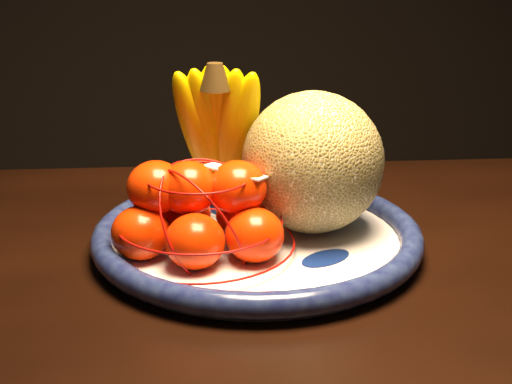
{
  "coord_description": "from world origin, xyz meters",
  "views": [
    {
      "loc": [
        -0.25,
        -0.61,
        1.13
      ],
      "look_at": [
        -0.13,
        0.21,
        0.85
      ],
      "focal_mm": 50.0,
      "sensor_mm": 36.0,
      "label": 1
    }
  ],
  "objects": [
    {
      "name": "dining_table",
      "position": [
        -0.11,
        0.09,
        0.69
      ],
      "size": [
        1.62,
        1.05,
        0.78
      ],
      "rotation": [
        0.0,
        0.0,
        -0.08
      ],
      "color": "black",
      "rests_on": "ground"
    },
    {
      "name": "cantaloupe",
      "position": [
        -0.05,
        0.21,
        0.88
      ],
      "size": [
        0.18,
        0.18,
        0.18
      ],
      "primitive_type": "sphere",
      "color": "olive",
      "rests_on": "fruit_bowl"
    },
    {
      "name": "mandarin_bag",
      "position": [
        -0.2,
        0.16,
        0.84
      ],
      "size": [
        0.29,
        0.29,
        0.14
      ],
      "rotation": [
        0.0,
        0.0,
        -0.35
      ],
      "color": "#FF3007",
      "rests_on": "fruit_bowl"
    },
    {
      "name": "fruit_bowl",
      "position": [
        -0.13,
        0.2,
        0.79
      ],
      "size": [
        0.4,
        0.4,
        0.03
      ],
      "rotation": [
        0.0,
        0.0,
        -0.09
      ],
      "color": "white",
      "rests_on": "dining_table"
    },
    {
      "name": "banana_bunch",
      "position": [
        -0.16,
        0.29,
        0.9
      ],
      "size": [
        0.15,
        0.14,
        0.22
      ],
      "rotation": [
        0.0,
        0.0,
        -0.21
      ],
      "color": "#DFC002",
      "rests_on": "fruit_bowl"
    },
    {
      "name": "price_tag",
      "position": [
        -0.16,
        0.16,
        0.89
      ],
      "size": [
        0.07,
        0.06,
        0.01
      ],
      "primitive_type": "cube",
      "rotation": [
        -0.14,
        0.1,
        -0.6
      ],
      "color": "white",
      "rests_on": "mandarin_bag"
    }
  ]
}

